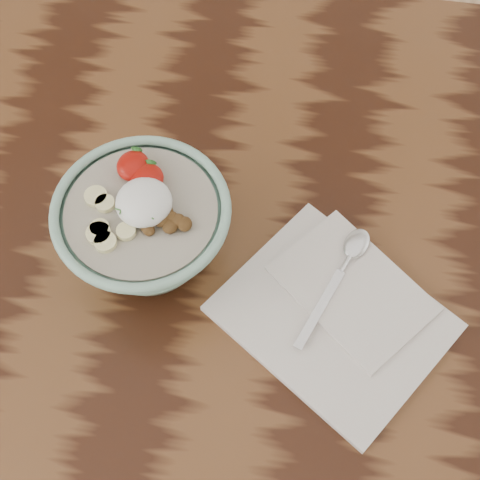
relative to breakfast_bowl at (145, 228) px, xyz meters
The scene contains 4 objects.
table 17.65cm from the breakfast_bowl, 78.73° to the left, with size 160.00×90.00×75.00cm.
breakfast_bowl is the anchor object (origin of this frame).
napkin 24.93cm from the breakfast_bowl, 10.26° to the right, with size 31.77×30.51×1.53cm.
spoon 24.92cm from the breakfast_bowl, ahead, with size 8.48×17.48×0.94cm.
Camera 1 is at (15.62, -43.04, 150.08)cm, focal length 50.00 mm.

